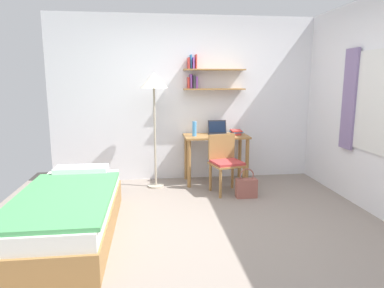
# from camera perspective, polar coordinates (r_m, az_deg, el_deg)

# --- Properties ---
(ground_plane) EXTENTS (5.28, 5.28, 0.00)m
(ground_plane) POSITION_cam_1_polar(r_m,az_deg,el_deg) (3.86, 3.32, -13.86)
(ground_plane) COLOR gray
(wall_back) EXTENTS (4.40, 0.27, 2.60)m
(wall_back) POSITION_cam_1_polar(r_m,az_deg,el_deg) (5.52, -0.25, 7.60)
(wall_back) COLOR white
(wall_back) RESTS_ON ground_plane
(bed) EXTENTS (0.93, 2.01, 0.54)m
(bed) POSITION_cam_1_polar(r_m,az_deg,el_deg) (3.84, -20.00, -10.80)
(bed) COLOR #9E703D
(bed) RESTS_ON ground_plane
(desk) EXTENTS (0.99, 0.53, 0.76)m
(desk) POSITION_cam_1_polar(r_m,az_deg,el_deg) (5.35, 4.01, -0.16)
(desk) COLOR #9E703D
(desk) RESTS_ON ground_plane
(desk_chair) EXTENTS (0.51, 0.50, 0.83)m
(desk_chair) POSITION_cam_1_polar(r_m,az_deg,el_deg) (4.92, 5.60, -2.76)
(desk_chair) COLOR #9E703D
(desk_chair) RESTS_ON ground_plane
(standing_lamp) EXTENTS (0.41, 0.41, 1.71)m
(standing_lamp) POSITION_cam_1_polar(r_m,az_deg,el_deg) (5.03, -6.40, 9.55)
(standing_lamp) COLOR #B2A893
(standing_lamp) RESTS_ON ground_plane
(laptop) EXTENTS (0.30, 0.23, 0.22)m
(laptop) POSITION_cam_1_polar(r_m,az_deg,el_deg) (5.41, 4.31, 2.22)
(laptop) COLOR black
(laptop) RESTS_ON desk
(water_bottle) EXTENTS (0.07, 0.07, 0.23)m
(water_bottle) POSITION_cam_1_polar(r_m,az_deg,el_deg) (5.21, 0.40, 2.57)
(water_bottle) COLOR #4C99DB
(water_bottle) RESTS_ON desk
(book_stack) EXTENTS (0.18, 0.25, 0.07)m
(book_stack) POSITION_cam_1_polar(r_m,az_deg,el_deg) (5.43, 7.38, 2.00)
(book_stack) COLOR #D13D38
(book_stack) RESTS_ON desk
(handbag) EXTENTS (0.29, 0.13, 0.41)m
(handbag) POSITION_cam_1_polar(r_m,az_deg,el_deg) (4.80, 9.09, -7.19)
(handbag) COLOR #99564C
(handbag) RESTS_ON ground_plane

